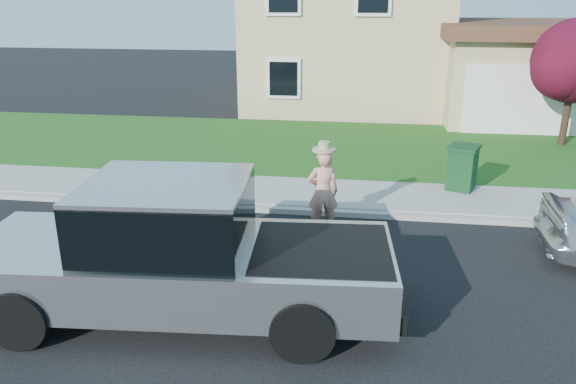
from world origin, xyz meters
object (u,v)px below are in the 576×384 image
object	(u,v)px
ornamental_tree	(576,65)
pickup_truck	(179,254)
trash_bin	(462,167)
woman	(323,190)

from	to	relation	value
ornamental_tree	pickup_truck	bearing A→B (deg)	-128.45
pickup_truck	ornamental_tree	world-z (taller)	ornamental_tree
pickup_truck	ornamental_tree	xyz separation A→B (m)	(8.84, 11.13, 1.59)
pickup_truck	trash_bin	distance (m)	7.89
pickup_truck	woman	bearing A→B (deg)	57.35
pickup_truck	trash_bin	size ratio (longest dim) A/B	6.10
woman	trash_bin	distance (m)	4.15
ornamental_tree	trash_bin	bearing A→B (deg)	-127.66
woman	trash_bin	bearing A→B (deg)	-151.25
pickup_truck	woman	world-z (taller)	pickup_truck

